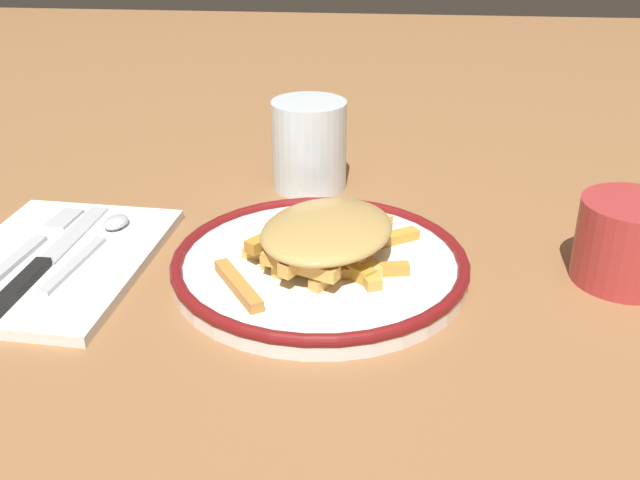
{
  "coord_description": "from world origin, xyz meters",
  "views": [
    {
      "loc": [
        0.05,
        -0.59,
        0.33
      ],
      "look_at": [
        0.0,
        0.0,
        0.04
      ],
      "focal_mm": 42.51,
      "sensor_mm": 36.0,
      "label": 1
    }
  ],
  "objects_px": {
    "coffee_mug": "(630,242)",
    "fries_heap": "(325,237)",
    "napkin": "(54,262)",
    "fork": "(30,248)",
    "spoon": "(100,238)",
    "knife": "(43,264)",
    "plate": "(320,265)",
    "water_glass": "(309,145)"
  },
  "relations": [
    {
      "from": "fries_heap",
      "to": "water_glass",
      "type": "height_order",
      "value": "water_glass"
    },
    {
      "from": "knife",
      "to": "spoon",
      "type": "relative_size",
      "value": 1.38
    },
    {
      "from": "fork",
      "to": "coffee_mug",
      "type": "height_order",
      "value": "coffee_mug"
    },
    {
      "from": "napkin",
      "to": "coffee_mug",
      "type": "relative_size",
      "value": 2.05
    },
    {
      "from": "plate",
      "to": "fries_heap",
      "type": "height_order",
      "value": "fries_heap"
    },
    {
      "from": "plate",
      "to": "water_glass",
      "type": "xyz_separation_m",
      "value": [
        -0.03,
        0.21,
        0.04
      ]
    },
    {
      "from": "plate",
      "to": "spoon",
      "type": "height_order",
      "value": "plate"
    },
    {
      "from": "spoon",
      "to": "knife",
      "type": "bearing_deg",
      "value": -122.01
    },
    {
      "from": "napkin",
      "to": "spoon",
      "type": "xyz_separation_m",
      "value": [
        0.03,
        0.03,
        0.01
      ]
    },
    {
      "from": "spoon",
      "to": "coffee_mug",
      "type": "relative_size",
      "value": 1.33
    },
    {
      "from": "fries_heap",
      "to": "knife",
      "type": "relative_size",
      "value": 0.86
    },
    {
      "from": "fries_heap",
      "to": "napkin",
      "type": "relative_size",
      "value": 0.76
    },
    {
      "from": "plate",
      "to": "fries_heap",
      "type": "distance_m",
      "value": 0.03
    },
    {
      "from": "fork",
      "to": "coffee_mug",
      "type": "xyz_separation_m",
      "value": [
        0.54,
        0.01,
        0.02
      ]
    },
    {
      "from": "knife",
      "to": "coffee_mug",
      "type": "xyz_separation_m",
      "value": [
        0.51,
        0.04,
        0.02
      ]
    },
    {
      "from": "napkin",
      "to": "fork",
      "type": "height_order",
      "value": "fork"
    },
    {
      "from": "plate",
      "to": "water_glass",
      "type": "distance_m",
      "value": 0.21
    },
    {
      "from": "fries_heap",
      "to": "fork",
      "type": "height_order",
      "value": "fries_heap"
    },
    {
      "from": "plate",
      "to": "coffee_mug",
      "type": "bearing_deg",
      "value": 4.09
    },
    {
      "from": "water_glass",
      "to": "coffee_mug",
      "type": "relative_size",
      "value": 0.86
    },
    {
      "from": "napkin",
      "to": "fork",
      "type": "relative_size",
      "value": 1.34
    },
    {
      "from": "plate",
      "to": "napkin",
      "type": "xyz_separation_m",
      "value": [
        -0.24,
        -0.01,
        -0.01
      ]
    },
    {
      "from": "plate",
      "to": "knife",
      "type": "xyz_separation_m",
      "value": [
        -0.24,
        -0.02,
        0.0
      ]
    },
    {
      "from": "fries_heap",
      "to": "coffee_mug",
      "type": "relative_size",
      "value": 1.57
    },
    {
      "from": "knife",
      "to": "water_glass",
      "type": "relative_size",
      "value": 2.13
    },
    {
      "from": "fries_heap",
      "to": "spoon",
      "type": "distance_m",
      "value": 0.22
    },
    {
      "from": "plate",
      "to": "fork",
      "type": "xyz_separation_m",
      "value": [
        -0.27,
        0.01,
        0.0
      ]
    },
    {
      "from": "fries_heap",
      "to": "spoon",
      "type": "height_order",
      "value": "fries_heap"
    },
    {
      "from": "napkin",
      "to": "spoon",
      "type": "height_order",
      "value": "spoon"
    },
    {
      "from": "plate",
      "to": "knife",
      "type": "relative_size",
      "value": 1.25
    },
    {
      "from": "spoon",
      "to": "water_glass",
      "type": "relative_size",
      "value": 1.54
    },
    {
      "from": "fries_heap",
      "to": "spoon",
      "type": "bearing_deg",
      "value": 172.15
    },
    {
      "from": "napkin",
      "to": "knife",
      "type": "xyz_separation_m",
      "value": [
        -0.0,
        -0.02,
        0.01
      ]
    },
    {
      "from": "knife",
      "to": "coffee_mug",
      "type": "bearing_deg",
      "value": 4.83
    },
    {
      "from": "fork",
      "to": "knife",
      "type": "xyz_separation_m",
      "value": [
        0.03,
        -0.03,
        0.0
      ]
    },
    {
      "from": "plate",
      "to": "coffee_mug",
      "type": "distance_m",
      "value": 0.27
    },
    {
      "from": "spoon",
      "to": "water_glass",
      "type": "bearing_deg",
      "value": 44.67
    },
    {
      "from": "plate",
      "to": "fork",
      "type": "relative_size",
      "value": 1.49
    },
    {
      "from": "water_glass",
      "to": "coffee_mug",
      "type": "height_order",
      "value": "water_glass"
    },
    {
      "from": "napkin",
      "to": "fork",
      "type": "distance_m",
      "value": 0.03
    },
    {
      "from": "coffee_mug",
      "to": "fries_heap",
      "type": "bearing_deg",
      "value": -175.75
    },
    {
      "from": "plate",
      "to": "fork",
      "type": "bearing_deg",
      "value": 178.54
    }
  ]
}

